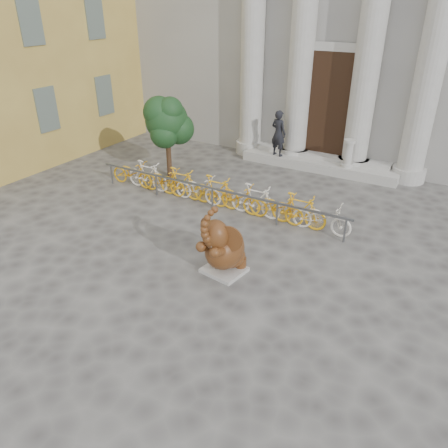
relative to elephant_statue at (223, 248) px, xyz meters
The scene contains 7 objects.
ground 1.55m from the elephant_statue, 107.33° to the right, with size 80.00×80.00×0.00m, color #474442.
entrance_steps 8.09m from the elephant_statue, 92.96° to the left, with size 6.00×1.20×0.36m, color #A8A59E.
elephant_statue is the anchor object (origin of this frame).
bike_rack 3.77m from the elephant_statue, 123.50° to the left, with size 8.74×0.53×1.00m.
tree 6.72m from the elephant_statue, 137.48° to the left, with size 1.70×1.55×2.94m.
pedestrian 8.00m from the elephant_statue, 104.73° to the left, with size 0.64×0.42×1.76m, color black.
balustrade_post 7.80m from the elephant_statue, 84.67° to the left, with size 0.42×0.42×1.02m.
Camera 1 is at (4.85, -6.28, 5.92)m, focal length 35.00 mm.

